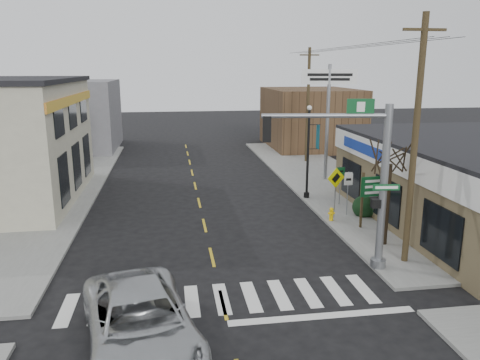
{
  "coord_description": "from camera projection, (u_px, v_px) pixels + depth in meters",
  "views": [
    {
      "loc": [
        -1.54,
        -13.89,
        7.58
      ],
      "look_at": [
        1.43,
        5.71,
        2.8
      ],
      "focal_mm": 35.0,
      "sensor_mm": 36.0,
      "label": 1
    }
  ],
  "objects": [
    {
      "name": "shrub_front",
      "position": [
        454.0,
        254.0,
        17.97
      ],
      "size": [
        1.25,
        1.25,
        0.94
      ],
      "primitive_type": "ellipsoid",
      "color": "#1B3519",
      "rests_on": "sidewalk_right"
    },
    {
      "name": "bldg_distant_right",
      "position": [
        310.0,
        118.0,
        45.28
      ],
      "size": [
        8.0,
        10.0,
        5.6
      ],
      "primitive_type": "cube",
      "color": "#503A24",
      "rests_on": "ground"
    },
    {
      "name": "sidewalk_right",
      "position": [
        342.0,
        191.0,
        29.14
      ],
      "size": [
        6.0,
        38.0,
        0.13
      ],
      "primitive_type": "cube",
      "color": "slate",
      "rests_on": "ground"
    },
    {
      "name": "sidewalk_left",
      "position": [
        39.0,
        203.0,
        26.52
      ],
      "size": [
        6.0,
        38.0,
        0.13
      ],
      "primitive_type": "cube",
      "color": "slate",
      "rests_on": "ground"
    },
    {
      "name": "crosswalk",
      "position": [
        222.0,
        299.0,
        15.74
      ],
      "size": [
        11.0,
        2.2,
        0.01
      ],
      "primitive_type": "cube",
      "color": "silver",
      "rests_on": "ground"
    },
    {
      "name": "guide_sign",
      "position": [
        375.0,
        192.0,
        22.04
      ],
      "size": [
        1.54,
        0.13,
        2.69
      ],
      "rotation": [
        0.0,
        0.0,
        0.09
      ],
      "color": "#40331E",
      "rests_on": "sidewalk_right"
    },
    {
      "name": "utility_pole_near",
      "position": [
        415.0,
        140.0,
        17.42
      ],
      "size": [
        1.63,
        0.24,
        9.36
      ],
      "rotation": [
        0.0,
        0.0,
        -0.0
      ],
      "color": "#473721",
      "rests_on": "sidewalk_right"
    },
    {
      "name": "dance_center_sign",
      "position": [
        329.0,
        95.0,
        30.76
      ],
      "size": [
        3.61,
        0.23,
        7.67
      ],
      "rotation": [
        0.0,
        0.0,
        -0.18
      ],
      "color": "gray",
      "rests_on": "sidewalk_right"
    },
    {
      "name": "ground",
      "position": [
        223.0,
        305.0,
        15.35
      ],
      "size": [
        140.0,
        140.0,
        0.0
      ],
      "primitive_type": "plane",
      "color": "black",
      "rests_on": "ground"
    },
    {
      "name": "traffic_signal_pole",
      "position": [
        365.0,
        171.0,
        16.97
      ],
      "size": [
        5.04,
        0.38,
        6.38
      ],
      "rotation": [
        0.0,
        0.0,
        -0.12
      ],
      "color": "gray",
      "rests_on": "sidewalk_right"
    },
    {
      "name": "utility_pole_far",
      "position": [
        308.0,
        104.0,
        37.15
      ],
      "size": [
        1.56,
        0.23,
        8.98
      ],
      "rotation": [
        0.0,
        0.0,
        0.0
      ],
      "color": "#41321E",
      "rests_on": "sidewalk_right"
    },
    {
      "name": "center_line",
      "position": [
        204.0,
        225.0,
        23.04
      ],
      "size": [
        0.12,
        56.0,
        0.01
      ],
      "primitive_type": "cube",
      "color": "gold",
      "rests_on": "ground"
    },
    {
      "name": "suv",
      "position": [
        140.0,
        323.0,
        12.67
      ],
      "size": [
        3.96,
        6.49,
        1.68
      ],
      "primitive_type": "imported",
      "rotation": [
        0.0,
        0.0,
        0.21
      ],
      "color": "#ACAFB2",
      "rests_on": "ground"
    },
    {
      "name": "fire_hydrant",
      "position": [
        331.0,
        213.0,
        23.3
      ],
      "size": [
        0.21,
        0.21,
        0.67
      ],
      "rotation": [
        0.0,
        0.0,
        -0.01
      ],
      "color": "#EFBC06",
      "rests_on": "sidewalk_right"
    },
    {
      "name": "lamp_post",
      "position": [
        309.0,
        145.0,
        26.8
      ],
      "size": [
        0.7,
        0.55,
        5.37
      ],
      "rotation": [
        0.0,
        0.0,
        0.02
      ],
      "color": "black",
      "rests_on": "sidewalk_right"
    },
    {
      "name": "ped_crossing_sign",
      "position": [
        336.0,
        184.0,
        23.32
      ],
      "size": [
        1.02,
        0.07,
        2.62
      ],
      "rotation": [
        0.0,
        0.0,
        0.3
      ],
      "color": "gray",
      "rests_on": "sidewalk_right"
    },
    {
      "name": "bldg_distant_left",
      "position": [
        67.0,
        115.0,
        43.76
      ],
      "size": [
        9.0,
        10.0,
        6.4
      ],
      "primitive_type": "cube",
      "color": "slate",
      "rests_on": "ground"
    },
    {
      "name": "shrub_back",
      "position": [
        364.0,
        207.0,
        24.11
      ],
      "size": [
        1.18,
        1.18,
        0.89
      ],
      "primitive_type": "ellipsoid",
      "color": "#1C3114",
      "rests_on": "sidewalk_right"
    },
    {
      "name": "bare_tree",
      "position": [
        391.0,
        149.0,
        19.32
      ],
      "size": [
        2.65,
        2.65,
        5.3
      ],
      "rotation": [
        0.0,
        0.0,
        -0.06
      ],
      "color": "black",
      "rests_on": "sidewalk_right"
    }
  ]
}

